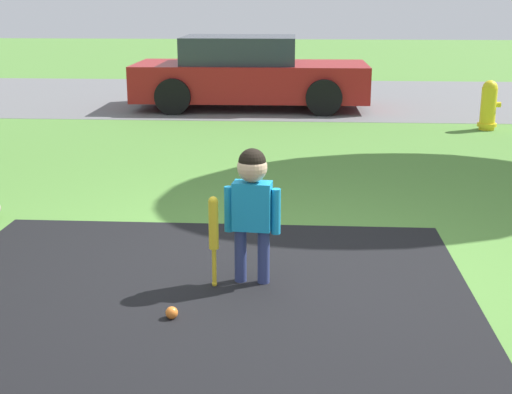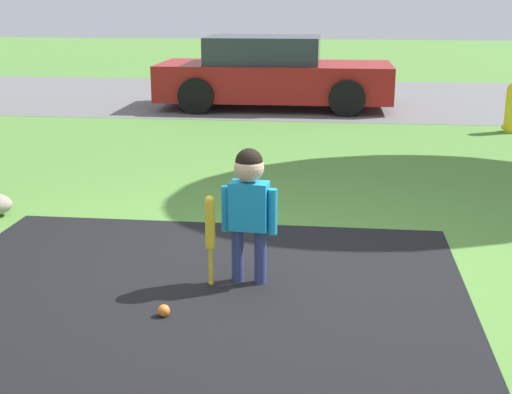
# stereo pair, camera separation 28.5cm
# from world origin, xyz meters

# --- Properties ---
(ground_plane) EXTENTS (60.00, 60.00, 0.00)m
(ground_plane) POSITION_xyz_m (0.00, 0.00, 0.00)
(ground_plane) COLOR #518438
(street_strip) EXTENTS (40.00, 6.00, 0.01)m
(street_strip) POSITION_xyz_m (0.00, 9.51, 0.00)
(street_strip) COLOR slate
(street_strip) RESTS_ON ground
(child) EXTENTS (0.40, 0.21, 0.98)m
(child) POSITION_xyz_m (-0.08, -0.34, 0.64)
(child) COLOR navy
(child) RESTS_ON ground
(baseball_bat) EXTENTS (0.07, 0.07, 0.66)m
(baseball_bat) POSITION_xyz_m (-0.34, -0.43, 0.43)
(baseball_bat) COLOR yellow
(baseball_bat) RESTS_ON ground
(sports_ball) EXTENTS (0.08, 0.08, 0.08)m
(sports_ball) POSITION_xyz_m (-0.55, -0.98, 0.04)
(sports_ball) COLOR orange
(sports_ball) RESTS_ON ground
(fire_hydrant) EXTENTS (0.33, 0.29, 0.76)m
(fire_hydrant) POSITION_xyz_m (3.10, 5.99, 0.37)
(fire_hydrant) COLOR yellow
(fire_hydrant) RESTS_ON ground
(parked_car) EXTENTS (4.23, 2.00, 1.29)m
(parked_car) POSITION_xyz_m (-0.75, 8.03, 0.61)
(parked_car) COLOR maroon
(parked_car) RESTS_ON ground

